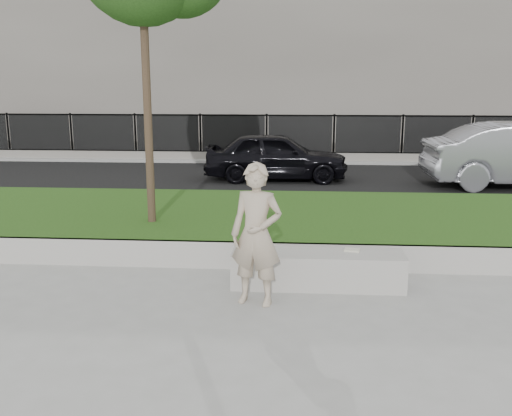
# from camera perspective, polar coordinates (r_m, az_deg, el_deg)

# --- Properties ---
(ground) EXTENTS (90.00, 90.00, 0.00)m
(ground) POSITION_cam_1_polar(r_m,az_deg,el_deg) (7.30, 0.59, -8.75)
(ground) COLOR gray
(ground) RESTS_ON ground
(grass_bank) EXTENTS (34.00, 4.00, 0.40)m
(grass_bank) POSITION_cam_1_polar(r_m,az_deg,el_deg) (10.10, 1.66, -1.50)
(grass_bank) COLOR #183A0E
(grass_bank) RESTS_ON ground
(grass_kerb) EXTENTS (34.00, 0.08, 0.40)m
(grass_kerb) POSITION_cam_1_polar(r_m,az_deg,el_deg) (8.22, 1.05, -4.82)
(grass_kerb) COLOR #A5A29A
(grass_kerb) RESTS_ON ground
(street) EXTENTS (34.00, 7.00, 0.04)m
(street) POSITION_cam_1_polar(r_m,az_deg,el_deg) (15.52, 2.56, 2.78)
(street) COLOR black
(street) RESTS_ON ground
(far_pavement) EXTENTS (34.00, 3.00, 0.12)m
(far_pavement) POSITION_cam_1_polar(r_m,az_deg,el_deg) (19.96, 2.94, 5.08)
(far_pavement) COLOR gray
(far_pavement) RESTS_ON ground
(iron_fence) EXTENTS (32.00, 0.30, 1.50)m
(iron_fence) POSITION_cam_1_polar(r_m,az_deg,el_deg) (18.91, 2.89, 6.13)
(iron_fence) COLOR slate
(iron_fence) RESTS_ON far_pavement
(building_facade) EXTENTS (34.00, 10.00, 10.00)m
(building_facade) POSITION_cam_1_polar(r_m,az_deg,el_deg) (26.90, 3.42, 17.54)
(building_facade) COLOR #666159
(building_facade) RESTS_ON ground
(stone_bench) EXTENTS (2.25, 0.56, 0.46)m
(stone_bench) POSITION_cam_1_polar(r_m,az_deg,el_deg) (7.59, 6.17, -6.13)
(stone_bench) COLOR #A5A29A
(stone_bench) RESTS_ON ground
(man) EXTENTS (0.71, 0.55, 1.73)m
(man) POSITION_cam_1_polar(r_m,az_deg,el_deg) (6.81, 0.04, -2.69)
(man) COLOR #B6A58C
(man) RESTS_ON ground
(book) EXTENTS (0.22, 0.18, 0.02)m
(book) POSITION_cam_1_polar(r_m,az_deg,el_deg) (7.67, 9.59, -4.15)
(book) COLOR beige
(book) RESTS_ON stone_bench
(car_dark) EXTENTS (3.86, 1.63, 1.30)m
(car_dark) POSITION_cam_1_polar(r_m,az_deg,el_deg) (15.39, 2.03, 5.22)
(car_dark) COLOR black
(car_dark) RESTS_ON street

